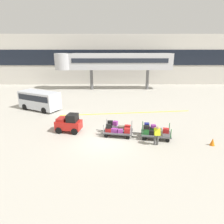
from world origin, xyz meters
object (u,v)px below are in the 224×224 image
object	(u,v)px
baggage_cart_middle	(155,131)
baggage_handler	(157,134)
baggage_tug	(69,123)
safety_cone_near	(213,142)
shuttle_van	(39,99)
baggage_cart_lead	(117,129)

from	to	relation	value
baggage_cart_middle	baggage_handler	size ratio (longest dim) A/B	1.97
baggage_tug	safety_cone_near	size ratio (longest dim) A/B	4.12
baggage_tug	baggage_cart_middle	size ratio (longest dim) A/B	0.74
baggage_tug	shuttle_van	xyz separation A→B (m)	(-4.60, 6.47, 0.48)
baggage_cart_lead	baggage_cart_middle	xyz separation A→B (m)	(2.90, -0.53, 0.01)
baggage_cart_lead	safety_cone_near	distance (m)	7.12
baggage_tug	shuttle_van	size ratio (longest dim) A/B	0.44
baggage_handler	baggage_tug	bearing A→B (deg)	159.70
baggage_tug	safety_cone_near	xyz separation A→B (m)	(10.92, -2.58, -0.48)
baggage_cart_lead	shuttle_van	size ratio (longest dim) A/B	0.60
baggage_tug	baggage_handler	xyz separation A→B (m)	(6.83, -2.53, 0.11)
baggage_handler	safety_cone_near	world-z (taller)	baggage_handler
baggage_cart_lead	baggage_handler	world-z (taller)	baggage_handler
baggage_tug	baggage_cart_lead	distance (m)	4.12
shuttle_van	safety_cone_near	bearing A→B (deg)	-30.25
baggage_cart_middle	baggage_handler	distance (m)	1.31
baggage_cart_middle	safety_cone_near	distance (m)	4.19
baggage_cart_lead	baggage_handler	xyz separation A→B (m)	(2.79, -1.79, 0.33)
baggage_tug	baggage_handler	distance (m)	7.29
baggage_handler	shuttle_van	size ratio (longest dim) A/B	0.30
baggage_cart_lead	shuttle_van	bearing A→B (deg)	140.18
baggage_cart_lead	safety_cone_near	size ratio (longest dim) A/B	5.60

